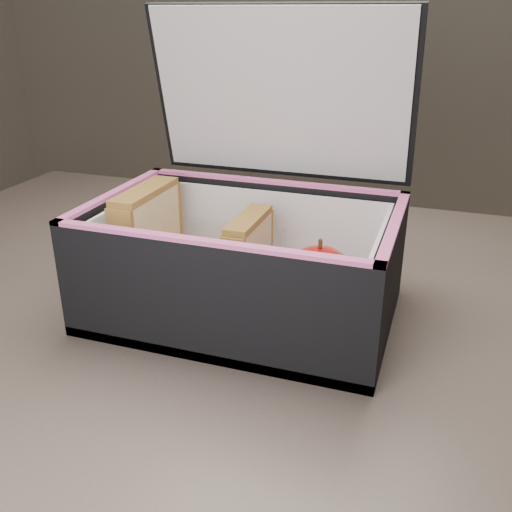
% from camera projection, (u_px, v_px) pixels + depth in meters
% --- Properties ---
extents(kitchen_table, '(1.20, 0.80, 0.75)m').
position_uv_depth(kitchen_table, '(271.00, 367.00, 0.69)').
color(kitchen_table, brown).
rests_on(kitchen_table, ground).
extents(lunch_bag, '(0.31, 0.25, 0.31)m').
position_uv_depth(lunch_bag, '(245.00, 254.00, 0.60)').
color(lunch_bag, black).
rests_on(lunch_bag, kitchen_table).
extents(plastic_tub, '(0.16, 0.12, 0.07)m').
position_uv_depth(plastic_tub, '(198.00, 267.00, 0.62)').
color(plastic_tub, white).
rests_on(plastic_tub, lunch_bag).
extents(sandwich_left, '(0.03, 0.10, 0.11)m').
position_uv_depth(sandwich_left, '(148.00, 238.00, 0.63)').
color(sandwich_left, beige).
rests_on(sandwich_left, plastic_tub).
extents(sandwich_right, '(0.02, 0.09, 0.10)m').
position_uv_depth(sandwich_right, '(249.00, 260.00, 0.60)').
color(sandwich_right, beige).
rests_on(sandwich_right, plastic_tub).
extents(carrot_sticks, '(0.05, 0.17, 0.03)m').
position_uv_depth(carrot_sticks, '(193.00, 280.00, 0.62)').
color(carrot_sticks, '#D63D00').
rests_on(carrot_sticks, plastic_tub).
extents(paper_napkin, '(0.07, 0.08, 0.01)m').
position_uv_depth(paper_napkin, '(317.00, 310.00, 0.59)').
color(paper_napkin, white).
rests_on(paper_napkin, lunch_bag).
extents(red_apple, '(0.09, 0.09, 0.08)m').
position_uv_depth(red_apple, '(319.00, 278.00, 0.58)').
color(red_apple, maroon).
rests_on(red_apple, paper_napkin).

